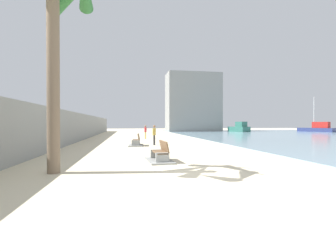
# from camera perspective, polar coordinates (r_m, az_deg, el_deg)

# --- Properties ---
(ground_plane) EXTENTS (120.00, 120.00, 0.00)m
(ground_plane) POSITION_cam_1_polar(r_m,az_deg,el_deg) (26.41, -4.33, -3.31)
(ground_plane) COLOR beige
(seawall) EXTENTS (0.80, 64.00, 2.85)m
(seawall) POSITION_cam_1_polar(r_m,az_deg,el_deg) (26.75, -20.54, -0.24)
(seawall) COLOR gray
(seawall) RESTS_ON ground
(palm_tree) EXTENTS (3.39, 3.47, 8.04)m
(palm_tree) POSITION_cam_1_polar(r_m,az_deg,el_deg) (10.74, -25.16, 24.45)
(palm_tree) COLOR #7A6651
(palm_tree) RESTS_ON ground
(bench_near) EXTENTS (1.25, 2.17, 0.98)m
(bench_near) POSITION_cam_1_polar(r_m,az_deg,el_deg) (11.69, -1.91, -7.12)
(bench_near) COLOR gray
(bench_near) RESTS_ON ground
(bench_far) EXTENTS (1.25, 2.18, 0.98)m
(bench_far) POSITION_cam_1_polar(r_m,az_deg,el_deg) (20.00, -7.41, -3.90)
(bench_far) COLOR gray
(bench_far) RESTS_ON ground
(person_walking) EXTENTS (0.31, 0.48, 1.67)m
(person_walking) POSITION_cam_1_polar(r_m,az_deg,el_deg) (20.39, -3.23, -1.74)
(person_walking) COLOR #333338
(person_walking) RESTS_ON ground
(person_standing) EXTENTS (0.24, 0.52, 1.60)m
(person_standing) POSITION_cam_1_polar(r_m,az_deg,el_deg) (28.54, -5.28, -1.17)
(person_standing) COLOR gold
(person_standing) RESTS_ON ground
(boat_nearest) EXTENTS (3.58, 4.85, 2.12)m
(boat_nearest) POSITION_cam_1_polar(r_m,az_deg,el_deg) (53.80, 16.30, -0.46)
(boat_nearest) COLOR #337060
(boat_nearest) RESTS_ON water_bay
(boat_outer) EXTENTS (4.09, 7.25, 7.38)m
(boat_outer) POSITION_cam_1_polar(r_m,az_deg,el_deg) (60.01, 31.43, -0.43)
(boat_outer) COLOR navy
(boat_outer) RESTS_ON water_bay
(harbor_building) EXTENTS (12.00, 6.00, 13.13)m
(harbor_building) POSITION_cam_1_polar(r_m,az_deg,el_deg) (56.41, 5.84, 5.45)
(harbor_building) COLOR gray
(harbor_building) RESTS_ON ground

